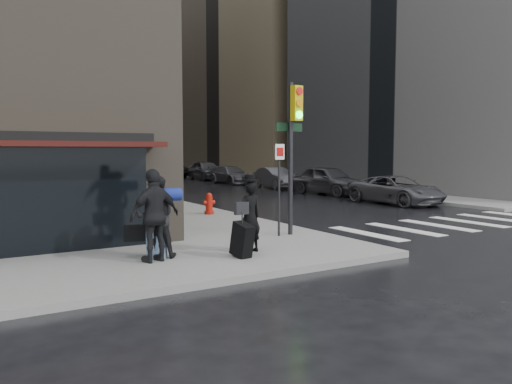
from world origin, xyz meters
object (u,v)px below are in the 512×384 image
man_jeans (156,217)px  parked_car_0 (396,190)px  fire_hydrant (209,205)px  parked_car_3 (231,175)px  man_greycoat (155,215)px  parked_car_2 (276,178)px  man_overcoat (248,220)px  traffic_light (292,137)px  parked_car_4 (206,170)px  parked_car_1 (328,180)px  parked_car_5 (173,170)px

man_jeans → parked_car_0: size_ratio=0.38×
fire_hydrant → parked_car_3: 19.24m
man_greycoat → parked_car_0: 15.53m
man_jeans → parked_car_2: bearing=-115.5°
man_overcoat → traffic_light: (2.28, 1.51, 1.95)m
man_overcoat → parked_car_4: man_overcoat is taller
parked_car_2 → parked_car_4: bearing=93.7°
traffic_light → fire_hydrant: bearing=83.3°
traffic_light → parked_car_0: 11.23m
man_overcoat → parked_car_3: size_ratio=0.40×
traffic_light → parked_car_4: 29.43m
parked_car_0 → parked_car_2: (0.51, 11.11, 0.02)m
fire_hydrant → man_overcoat: bearing=-108.5°
parked_car_4 → man_greycoat: bearing=-114.3°
traffic_light → parked_car_1: bearing=40.4°
fire_hydrant → parked_car_5: bearing=71.0°
parked_car_2 → man_greycoat: bearing=-125.1°
parked_car_4 → parked_car_0: bearing=-88.8°
parked_car_4 → fire_hydrant: bearing=-112.1°
man_overcoat → parked_car_3: (12.08, 23.43, -0.25)m
man_jeans → parked_car_3: man_jeans is taller
parked_car_2 → parked_car_3: size_ratio=0.91×
parked_car_3 → fire_hydrant: bearing=-121.8°
man_jeans → fire_hydrant: size_ratio=2.26×
man_jeans → fire_hydrant: (4.28, 6.25, -0.55)m
parked_car_3 → parked_car_5: 11.11m
man_jeans → traffic_light: 4.72m
man_overcoat → parked_car_5: (11.85, 34.54, -0.21)m
traffic_light → parked_car_3: (9.80, 21.92, -2.21)m
parked_car_2 → man_jeans: bearing=-125.4°
parked_car_2 → parked_car_5: (-0.62, 16.66, 0.03)m
fire_hydrant → parked_car_4: size_ratio=0.16×
parked_car_1 → traffic_light: bearing=-139.0°
man_jeans → parked_car_5: 36.64m
parked_car_5 → man_jeans: bearing=-111.6°
man_overcoat → traffic_light: traffic_light is taller
man_jeans → parked_car_5: bearing=-97.7°
parked_car_1 → parked_car_2: bearing=83.1°
fire_hydrant → parked_car_4: parked_car_4 is taller
parked_car_0 → parked_car_4: size_ratio=0.98×
parked_car_2 → parked_car_4: parked_car_4 is taller
traffic_light → fire_hydrant: (0.02, 5.35, -2.36)m
traffic_light → parked_car_5: traffic_light is taller
man_overcoat → parked_car_0: man_overcoat is taller
parked_car_1 → parked_car_3: 11.11m
man_overcoat → parked_car_5: 36.52m
parked_car_4 → parked_car_2: bearing=-87.9°
man_overcoat → parked_car_0: bearing=-157.2°
man_jeans → traffic_light: traffic_light is taller
man_jeans → parked_car_3: (14.06, 22.82, -0.39)m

